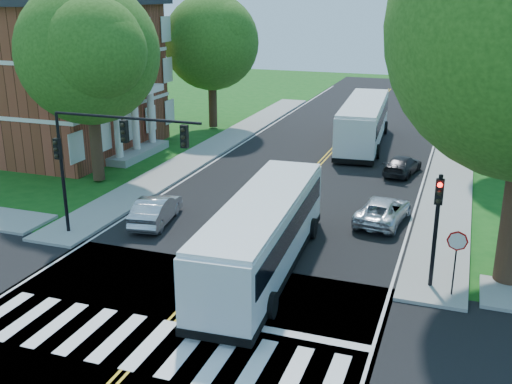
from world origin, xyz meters
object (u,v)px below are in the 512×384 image
at_px(bus_follow, 363,122).
at_px(hatchback, 156,210).
at_px(dark_sedan, 402,165).
at_px(signal_ne, 437,217).
at_px(suv, 383,210).
at_px(bus_lead, 263,233).
at_px(signal_nw, 103,148).

bearing_deg(bus_follow, hatchback, 66.74).
xyz_separation_m(hatchback, dark_sedan, (10.39, 12.57, -0.11)).
bearing_deg(bus_follow, signal_ne, 102.17).
relative_size(bus_follow, hatchback, 3.08).
relative_size(signal_ne, bus_follow, 0.34).
relative_size(bus_follow, suv, 2.90).
relative_size(bus_lead, suv, 2.71).
height_order(bus_follow, dark_sedan, bus_follow).
height_order(signal_nw, hatchback, signal_nw).
bearing_deg(bus_lead, suv, -121.87).
xyz_separation_m(signal_nw, signal_ne, (14.06, 0.01, -1.41)).
relative_size(signal_nw, suv, 1.62).
distance_m(signal_nw, dark_sedan, 19.33).
bearing_deg(bus_lead, bus_follow, -93.56).
bearing_deg(signal_ne, signal_nw, -179.95).
relative_size(bus_lead, bus_follow, 0.94).
relative_size(bus_follow, dark_sedan, 3.23).
height_order(signal_ne, bus_lead, signal_ne).
xyz_separation_m(signal_ne, bus_lead, (-6.55, -0.53, -1.34)).
bearing_deg(bus_follow, dark_sedan, 114.15).
relative_size(signal_nw, hatchback, 1.72).
bearing_deg(signal_ne, hatchback, 168.57).
xyz_separation_m(signal_ne, hatchback, (-13.18, 2.66, -2.27)).
relative_size(signal_nw, bus_follow, 0.56).
distance_m(signal_ne, bus_lead, 6.70).
height_order(bus_lead, bus_follow, bus_follow).
bearing_deg(dark_sedan, signal_nw, 63.81).
bearing_deg(dark_sedan, hatchback, 60.71).
xyz_separation_m(bus_lead, suv, (3.82, 7.03, -1.00)).
xyz_separation_m(signal_ne, dark_sedan, (-2.79, 15.23, -2.38)).
height_order(signal_nw, suv, signal_nw).
height_order(signal_ne, hatchback, signal_ne).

